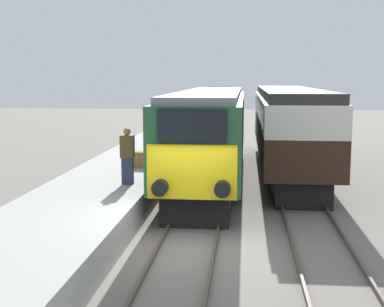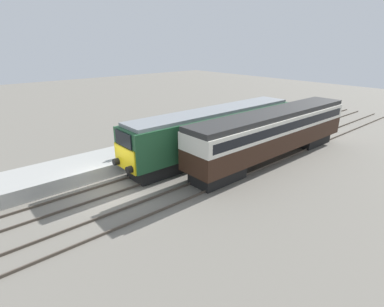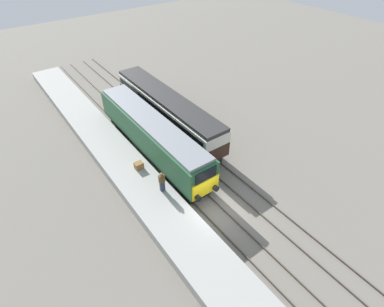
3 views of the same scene
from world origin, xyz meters
TOP-DOWN VIEW (x-y plane):
  - ground_plane at (0.00, 0.00)m, footprint 120.00×120.00m
  - platform_left at (-3.30, 8.00)m, footprint 3.50×50.00m
  - rails_near_track at (0.00, 5.00)m, footprint 1.51×60.00m
  - rails_far_track at (3.40, 5.00)m, footprint 1.50×60.00m
  - locomotive at (0.00, 9.25)m, footprint 2.70×16.14m
  - passenger_carriage at (3.40, 12.06)m, footprint 2.75×16.10m
  - person_on_platform at (-2.33, 3.80)m, footprint 0.44×0.26m
  - luggage_crate at (-2.58, 7.18)m, footprint 0.70×0.56m

SIDE VIEW (x-z plane):
  - ground_plane at x=0.00m, z-range 0.00..0.00m
  - rails_near_track at x=0.00m, z-range 0.00..0.14m
  - rails_far_track at x=3.40m, z-range 0.00..0.14m
  - platform_left at x=-3.30m, z-range 0.00..0.89m
  - luggage_crate at x=-2.58m, z-range 0.89..1.49m
  - person_on_platform at x=-2.33m, z-range 0.90..2.73m
  - locomotive at x=0.00m, z-range 0.25..4.03m
  - passenger_carriage at x=3.40m, z-range 0.40..4.22m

